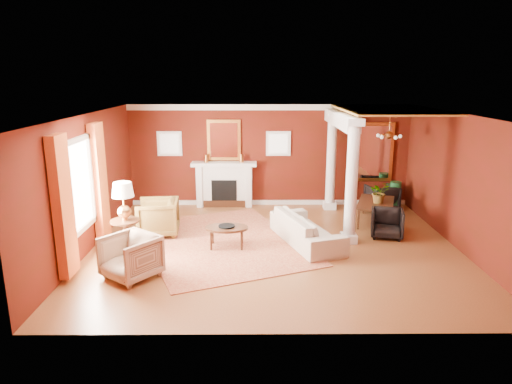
{
  "coord_description": "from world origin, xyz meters",
  "views": [
    {
      "loc": [
        -0.47,
        -9.46,
        3.68
      ],
      "look_at": [
        -0.41,
        0.43,
        1.15
      ],
      "focal_mm": 32.0,
      "sensor_mm": 36.0,
      "label": 1
    }
  ],
  "objects_px": {
    "side_table": "(124,205)",
    "dining_table": "(377,206)",
    "coffee_table": "(227,229)",
    "sofa": "(307,224)",
    "armchair_leopard": "(158,216)",
    "armchair_stripe": "(131,255)"
  },
  "relations": [
    {
      "from": "coffee_table",
      "to": "side_table",
      "type": "relative_size",
      "value": 0.61
    },
    {
      "from": "armchair_leopard",
      "to": "armchair_stripe",
      "type": "xyz_separation_m",
      "value": [
        -0.03,
        -2.39,
        -0.02
      ]
    },
    {
      "from": "side_table",
      "to": "dining_table",
      "type": "bearing_deg",
      "value": 18.67
    },
    {
      "from": "armchair_leopard",
      "to": "armchair_stripe",
      "type": "bearing_deg",
      "value": -6.07
    },
    {
      "from": "sofa",
      "to": "armchair_leopard",
      "type": "xyz_separation_m",
      "value": [
        -3.45,
        0.56,
        0.02
      ]
    },
    {
      "from": "armchair_stripe",
      "to": "side_table",
      "type": "relative_size",
      "value": 0.59
    },
    {
      "from": "sofa",
      "to": "coffee_table",
      "type": "bearing_deg",
      "value": 80.41
    },
    {
      "from": "coffee_table",
      "to": "side_table",
      "type": "distance_m",
      "value": 2.23
    },
    {
      "from": "sofa",
      "to": "armchair_leopard",
      "type": "relative_size",
      "value": 2.43
    },
    {
      "from": "side_table",
      "to": "coffee_table",
      "type": "bearing_deg",
      "value": 6.6
    },
    {
      "from": "armchair_leopard",
      "to": "side_table",
      "type": "distance_m",
      "value": 1.31
    },
    {
      "from": "side_table",
      "to": "armchair_stripe",
      "type": "bearing_deg",
      "value": -71.35
    },
    {
      "from": "armchair_leopard",
      "to": "dining_table",
      "type": "relative_size",
      "value": 0.61
    },
    {
      "from": "armchair_leopard",
      "to": "coffee_table",
      "type": "height_order",
      "value": "armchair_leopard"
    },
    {
      "from": "sofa",
      "to": "armchair_leopard",
      "type": "bearing_deg",
      "value": 62.16
    },
    {
      "from": "coffee_table",
      "to": "sofa",
      "type": "bearing_deg",
      "value": 8.99
    },
    {
      "from": "coffee_table",
      "to": "side_table",
      "type": "bearing_deg",
      "value": -173.4
    },
    {
      "from": "dining_table",
      "to": "coffee_table",
      "type": "bearing_deg",
      "value": 133.5
    },
    {
      "from": "coffee_table",
      "to": "dining_table",
      "type": "height_order",
      "value": "dining_table"
    },
    {
      "from": "sofa",
      "to": "dining_table",
      "type": "height_order",
      "value": "sofa"
    },
    {
      "from": "armchair_leopard",
      "to": "side_table",
      "type": "xyz_separation_m",
      "value": [
        -0.46,
        -1.09,
        0.57
      ]
    },
    {
      "from": "coffee_table",
      "to": "armchair_stripe",
      "type": "bearing_deg",
      "value": -137.8
    }
  ]
}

